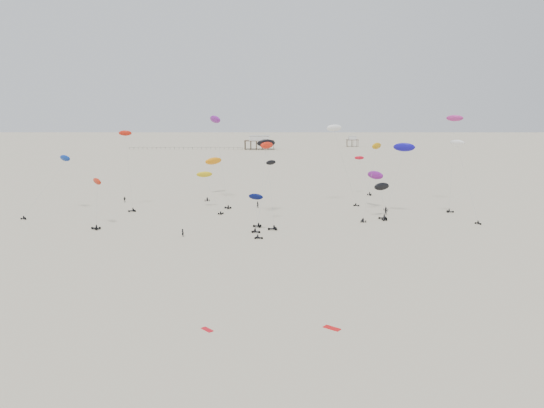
{
  "coord_description": "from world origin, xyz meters",
  "views": [
    {
      "loc": [
        0.44,
        -25.16,
        26.96
      ],
      "look_at": [
        0.0,
        88.0,
        7.0
      ],
      "focal_mm": 35.0,
      "sensor_mm": 36.0,
      "label": 1
    }
  ],
  "objects_px": {
    "rig_4": "(57,169)",
    "rig_9": "(97,199)",
    "rig_0": "(462,162)",
    "spectator_0": "(183,237)",
    "pavilion_small": "(352,142)",
    "pavilion_main": "(259,143)"
  },
  "relations": [
    {
      "from": "pavilion_main",
      "to": "spectator_0",
      "type": "relative_size",
      "value": 10.42
    },
    {
      "from": "pavilion_main",
      "to": "rig_4",
      "type": "distance_m",
      "value": 240.56
    },
    {
      "from": "rig_4",
      "to": "rig_9",
      "type": "xyz_separation_m",
      "value": [
        16.24,
        -18.6,
        -4.9
      ]
    },
    {
      "from": "rig_9",
      "to": "spectator_0",
      "type": "height_order",
      "value": "rig_9"
    },
    {
      "from": "rig_9",
      "to": "rig_0",
      "type": "bearing_deg",
      "value": -63.27
    },
    {
      "from": "pavilion_main",
      "to": "rig_4",
      "type": "xyz_separation_m",
      "value": [
        -46.93,
        -235.82,
        7.52
      ]
    },
    {
      "from": "pavilion_main",
      "to": "rig_4",
      "type": "relative_size",
      "value": 1.13
    },
    {
      "from": "rig_4",
      "to": "rig_0",
      "type": "bearing_deg",
      "value": 123.88
    },
    {
      "from": "pavilion_small",
      "to": "rig_0",
      "type": "relative_size",
      "value": 0.44
    },
    {
      "from": "pavilion_main",
      "to": "rig_0",
      "type": "bearing_deg",
      "value": -76.73
    },
    {
      "from": "spectator_0",
      "to": "rig_4",
      "type": "bearing_deg",
      "value": -1.02
    },
    {
      "from": "rig_4",
      "to": "rig_9",
      "type": "height_order",
      "value": "rig_4"
    },
    {
      "from": "pavilion_small",
      "to": "rig_0",
      "type": "bearing_deg",
      "value": -92.64
    },
    {
      "from": "pavilion_main",
      "to": "spectator_0",
      "type": "bearing_deg",
      "value": -92.04
    },
    {
      "from": "rig_9",
      "to": "spectator_0",
      "type": "relative_size",
      "value": 5.83
    },
    {
      "from": "pavilion_small",
      "to": "rig_4",
      "type": "bearing_deg",
      "value": -113.74
    },
    {
      "from": "pavilion_small",
      "to": "rig_4",
      "type": "height_order",
      "value": "rig_4"
    },
    {
      "from": "rig_0",
      "to": "rig_9",
      "type": "relative_size",
      "value": 1.75
    },
    {
      "from": "pavilion_small",
      "to": "rig_9",
      "type": "relative_size",
      "value": 0.77
    },
    {
      "from": "rig_9",
      "to": "spectator_0",
      "type": "xyz_separation_m",
      "value": [
        21.3,
        -8.73,
        -6.84
      ]
    },
    {
      "from": "rig_4",
      "to": "spectator_0",
      "type": "height_order",
      "value": "rig_4"
    },
    {
      "from": "rig_0",
      "to": "spectator_0",
      "type": "relative_size",
      "value": 10.19
    }
  ]
}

